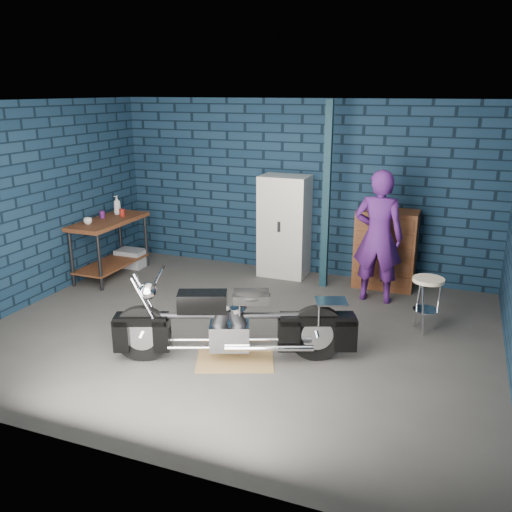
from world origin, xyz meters
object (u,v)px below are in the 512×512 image
Objects in this scene: workbench at (111,248)px; person at (378,237)px; tool_chest at (385,249)px; motorcycle at (235,318)px; storage_bin at (131,258)px; locker at (284,226)px; shop_stool at (426,305)px.

person is (4.04, 0.44, 0.46)m from workbench.
tool_chest is (4.07, 1.03, 0.12)m from workbench.
workbench is at bearing 125.79° from motorcycle.
person is 4.09m from storage_bin.
locker is 2.69m from shop_stool.
motorcycle is 3.27× the size of shop_stool.
shop_stool is (2.27, -1.39, -0.45)m from locker.
locker is at bearing 180.00° from tool_chest.
person is 2.70× the size of shop_stool.
tool_chest is at bearing 46.72° from motorcycle.
tool_chest is at bearing 14.14° from workbench.
tool_chest is 1.57m from shop_stool.
locker is at bearing 76.45° from motorcycle.
storage_bin is 2.63m from locker.
workbench is at bearing 175.69° from shop_stool.
motorcycle is at bearing -39.33° from storage_bin.
locker is (2.51, 1.03, 0.33)m from workbench.
workbench is at bearing -92.29° from storage_bin.
motorcycle reaches higher than workbench.
storage_bin is at bearing 169.75° from shop_stool.
motorcycle is (2.91, -1.87, 0.03)m from workbench.
locker is at bearing -20.35° from person.
person reaches higher than workbench.
locker is at bearing 11.93° from storage_bin.
shop_stool is at bearing -4.31° from workbench.
locker is 1.36× the size of tool_chest.
workbench is 3.04× the size of storage_bin.
storage_bin is at bearing -168.07° from locker.
storage_bin is (0.02, 0.50, -0.31)m from workbench.
workbench reaches higher than storage_bin.
locker reaches higher than tool_chest.
motorcycle is 2.61m from person.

